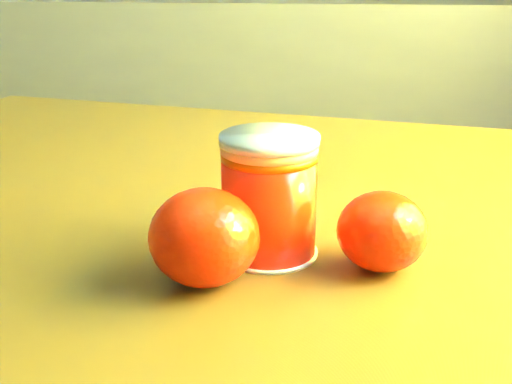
{
  "coord_description": "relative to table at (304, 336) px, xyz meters",
  "views": [
    {
      "loc": [
        1.04,
        -0.58,
        1.05
      ],
      "look_at": [
        1.0,
        -0.07,
        0.87
      ],
      "focal_mm": 50.0,
      "sensor_mm": 36.0,
      "label": 1
    }
  ],
  "objects": [
    {
      "name": "orange_back",
      "position": [
        0.05,
        -0.07,
        0.13
      ],
      "size": [
        0.09,
        0.09,
        0.06
      ],
      "primitive_type": "ellipsoid",
      "rotation": [
        0.0,
        0.0,
        -0.43
      ],
      "color": "#FF2305",
      "rests_on": "table"
    },
    {
      "name": "juice_glass",
      "position": [
        -0.03,
        -0.06,
        0.15
      ],
      "size": [
        0.07,
        0.07,
        0.09
      ],
      "rotation": [
        0.0,
        0.0,
        -0.39
      ],
      "color": "#FF1F05",
      "rests_on": "table"
    },
    {
      "name": "table",
      "position": [
        0.0,
        0.0,
        0.0
      ],
      "size": [
        1.23,
        0.97,
        0.82
      ],
      "rotation": [
        0.0,
        0.0,
        -0.21
      ],
      "color": "brown",
      "rests_on": "ground"
    },
    {
      "name": "orange_front",
      "position": [
        -0.07,
        -0.11,
        0.14
      ],
      "size": [
        0.1,
        0.1,
        0.07
      ],
      "primitive_type": "ellipsoid",
      "rotation": [
        0.0,
        0.0,
        0.4
      ],
      "color": "#FF2305",
      "rests_on": "table"
    }
  ]
}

